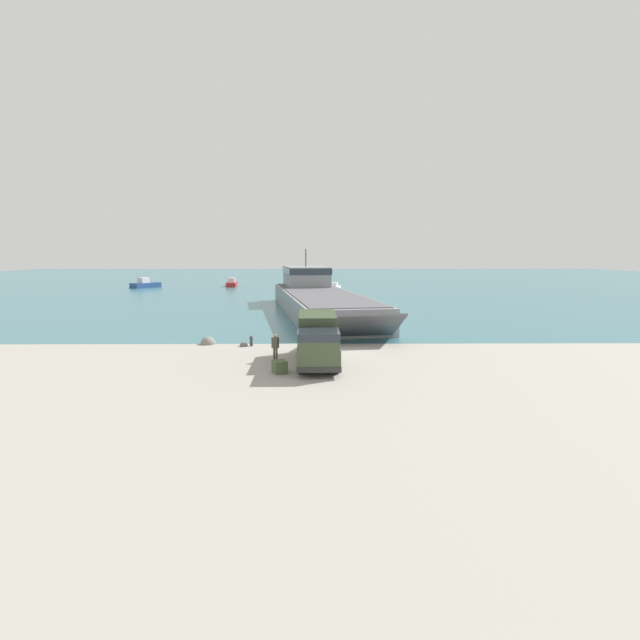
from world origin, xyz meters
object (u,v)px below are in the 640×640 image
at_px(soldier_on_ramp, 275,345).
at_px(cargo_crate, 280,367).
at_px(moored_boat_b, 232,283).
at_px(landing_craft, 316,296).
at_px(moored_boat_c, 334,287).
at_px(mooring_bollard, 251,341).
at_px(moored_boat_a, 145,284).
at_px(military_truck, 318,339).

height_order(soldier_on_ramp, cargo_crate, soldier_on_ramp).
bearing_deg(moored_boat_b, landing_craft, -73.49).
relative_size(moored_boat_c, mooring_bollard, 7.23).
distance_m(moored_boat_a, moored_boat_b, 17.22).
height_order(soldier_on_ramp, mooring_bollard, soldier_on_ramp).
bearing_deg(military_truck, cargo_crate, -42.42).
xyz_separation_m(soldier_on_ramp, moored_boat_b, (-14.84, 72.59, -0.43)).
relative_size(moored_boat_a, moored_boat_b, 0.90).
relative_size(landing_craft, moored_boat_a, 6.37).
xyz_separation_m(moored_boat_b, cargo_crate, (15.35, -75.95, -0.23)).
relative_size(moored_boat_c, cargo_crate, 6.29).
height_order(military_truck, moored_boat_b, military_truck).
relative_size(military_truck, cargo_crate, 9.01).
height_order(landing_craft, military_truck, landing_craft).
bearing_deg(military_truck, moored_boat_a, -154.45).
height_order(landing_craft, cargo_crate, landing_craft).
bearing_deg(cargo_crate, soldier_on_ramp, 98.70).
bearing_deg(cargo_crate, moored_boat_c, 85.18).
xyz_separation_m(landing_craft, soldier_on_ramp, (-2.77, -27.88, -0.79)).
bearing_deg(soldier_on_ramp, mooring_bollard, 48.03).
xyz_separation_m(moored_boat_a, moored_boat_b, (16.80, 3.76, -0.08)).
distance_m(moored_boat_b, moored_boat_c, 22.84).
xyz_separation_m(soldier_on_ramp, moored_boat_a, (-31.64, 68.83, -0.35)).
bearing_deg(soldier_on_ramp, moored_boat_c, 19.30).
height_order(landing_craft, moored_boat_c, landing_craft).
xyz_separation_m(soldier_on_ramp, cargo_crate, (0.51, -3.36, -0.66)).
relative_size(soldier_on_ramp, moored_boat_a, 0.29).
distance_m(soldier_on_ramp, moored_boat_c, 63.89).
distance_m(soldier_on_ramp, mooring_bollard, 5.71).
height_order(military_truck, mooring_bollard, military_truck).
height_order(mooring_bollard, cargo_crate, mooring_bollard).
bearing_deg(cargo_crate, landing_craft, 85.87).
bearing_deg(landing_craft, moored_boat_b, 102.76).
bearing_deg(military_truck, soldier_on_ramp, -107.76).
bearing_deg(mooring_bollard, moored_boat_a, 114.80).
bearing_deg(mooring_bollard, cargo_crate, -72.22).
xyz_separation_m(military_truck, moored_boat_c, (3.40, 64.43, -1.16)).
relative_size(military_truck, mooring_bollard, 10.35).
bearing_deg(cargo_crate, moored_boat_a, 114.01).
bearing_deg(cargo_crate, mooring_bollard, 107.78).
height_order(landing_craft, moored_boat_a, landing_craft).
bearing_deg(moored_boat_b, mooring_bollard, -84.39).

